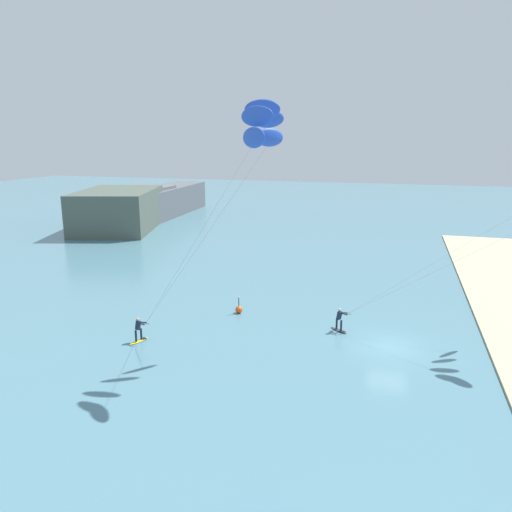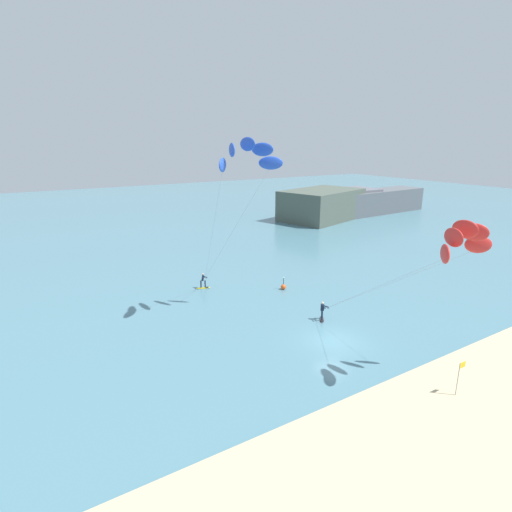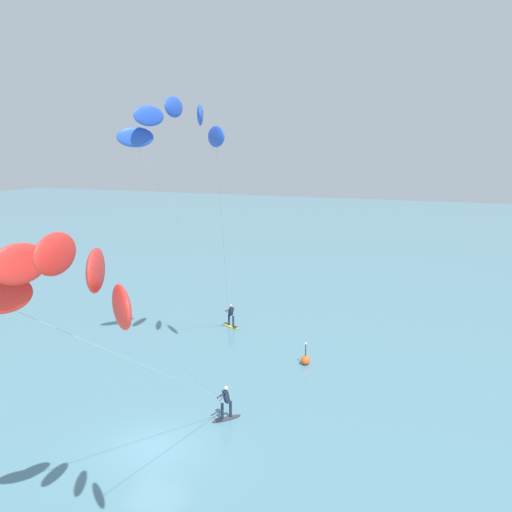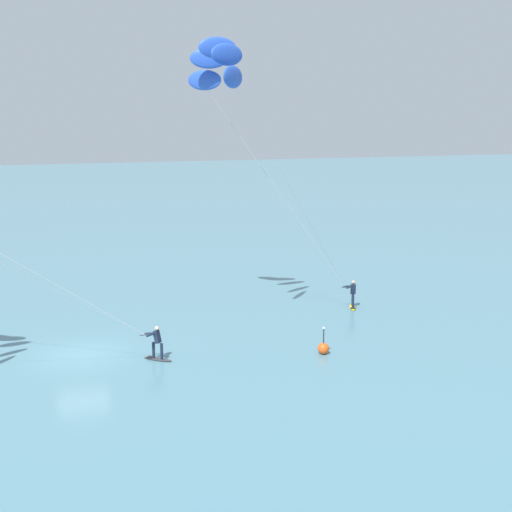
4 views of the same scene
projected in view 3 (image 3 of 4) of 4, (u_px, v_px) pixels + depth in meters
ground_plane at (155, 448)px, 23.80m from camera, size 240.00×240.00×0.00m
kitesurfer_nearshore at (177, 132)px, 29.67m from camera, size 6.41×9.91×15.35m
kitesurfer_mid_water at (71, 288)px, 14.51m from camera, size 5.03×12.86×10.63m
marker_buoy at (305, 360)px, 32.84m from camera, size 0.56×0.56×1.38m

